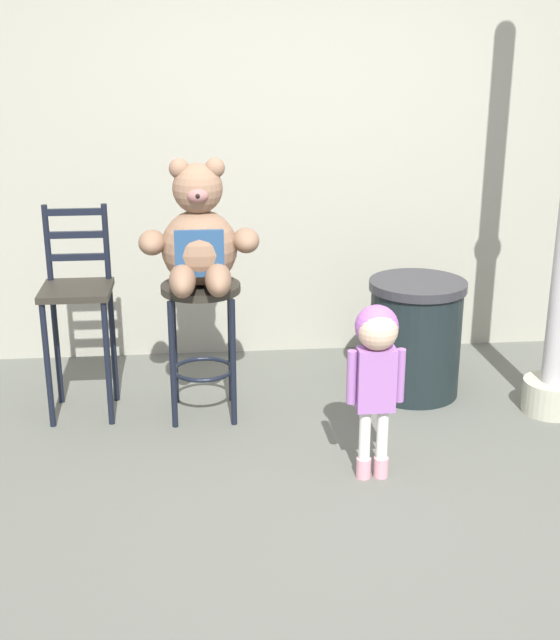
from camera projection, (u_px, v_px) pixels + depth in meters
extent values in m
plane|color=#5A5D54|center=(334.00, 509.00, 3.72)|extent=(24.00, 24.00, 0.00)
cube|color=#9E9D8C|center=(286.00, 45.00, 5.10)|extent=(7.79, 0.30, 3.82)
cylinder|color=#2B2721|center=(201.00, 288.00, 4.43)|extent=(0.42, 0.42, 0.04)
cylinder|color=black|center=(173.00, 366.00, 4.39)|extent=(0.03, 0.03, 0.70)
cylinder|color=black|center=(233.00, 363.00, 4.41)|extent=(0.03, 0.03, 0.70)
cylinder|color=black|center=(174.00, 344.00, 4.68)|extent=(0.03, 0.03, 0.70)
cylinder|color=black|center=(231.00, 343.00, 4.71)|extent=(0.03, 0.03, 0.70)
torus|color=black|center=(203.00, 369.00, 4.58)|extent=(0.34, 0.34, 0.02)
sphere|color=#86654D|center=(199.00, 248.00, 4.36)|extent=(0.39, 0.39, 0.39)
cube|color=navy|center=(199.00, 254.00, 4.20)|extent=(0.24, 0.03, 0.24)
sphere|color=#86654D|center=(198.00, 189.00, 4.26)|extent=(0.25, 0.25, 0.25)
ellipsoid|color=#94605B|center=(198.00, 196.00, 4.16)|extent=(0.11, 0.08, 0.07)
sphere|color=black|center=(198.00, 196.00, 4.13)|extent=(0.03, 0.03, 0.03)
sphere|color=#86654D|center=(179.00, 169.00, 4.22)|extent=(0.10, 0.10, 0.10)
sphere|color=#86654D|center=(215.00, 168.00, 4.23)|extent=(0.10, 0.10, 0.10)
ellipsoid|color=#86654D|center=(152.00, 243.00, 4.30)|extent=(0.14, 0.22, 0.12)
ellipsoid|color=#86654D|center=(246.00, 240.00, 4.34)|extent=(0.14, 0.22, 0.12)
ellipsoid|color=#86654D|center=(182.00, 280.00, 4.21)|extent=(0.13, 0.34, 0.16)
ellipsoid|color=#86654D|center=(218.00, 279.00, 4.23)|extent=(0.13, 0.34, 0.16)
cylinder|color=#CE909D|center=(364.00, 468.00, 3.98)|extent=(0.07, 0.07, 0.10)
cylinder|color=silver|center=(365.00, 434.00, 3.92)|extent=(0.05, 0.05, 0.25)
cylinder|color=#CE909D|center=(381.00, 467.00, 3.98)|extent=(0.07, 0.07, 0.10)
cylinder|color=silver|center=(382.00, 434.00, 3.93)|extent=(0.05, 0.05, 0.25)
cube|color=#9C63AB|center=(376.00, 379.00, 3.83)|extent=(0.17, 0.10, 0.30)
cylinder|color=#9C63AB|center=(351.00, 377.00, 3.82)|extent=(0.04, 0.04, 0.25)
cylinder|color=#9C63AB|center=(400.00, 375.00, 3.84)|extent=(0.04, 0.04, 0.25)
sphere|color=#D8B293|center=(378.00, 330.00, 3.76)|extent=(0.18, 0.18, 0.18)
sphere|color=#A25AB1|center=(377.00, 327.00, 3.78)|extent=(0.20, 0.20, 0.20)
cylinder|color=black|center=(415.00, 342.00, 4.83)|extent=(0.52, 0.52, 0.62)
cylinder|color=#2D2D33|center=(418.00, 285.00, 4.72)|extent=(0.55, 0.55, 0.05)
cylinder|color=#AEB097|center=(551.00, 396.00, 4.66)|extent=(0.31, 0.31, 0.18)
cube|color=#2B2721|center=(76.00, 290.00, 4.44)|extent=(0.36, 0.36, 0.03)
cylinder|color=black|center=(48.00, 366.00, 4.39)|extent=(0.03, 0.03, 0.69)
cylinder|color=black|center=(108.00, 364.00, 4.42)|extent=(0.03, 0.03, 0.69)
cylinder|color=black|center=(57.00, 345.00, 4.68)|extent=(0.03, 0.03, 0.69)
cylinder|color=black|center=(113.00, 343.00, 4.71)|extent=(0.03, 0.03, 0.69)
cylinder|color=black|center=(47.00, 243.00, 4.50)|extent=(0.03, 0.03, 0.41)
cylinder|color=black|center=(106.00, 242.00, 4.52)|extent=(0.03, 0.03, 0.41)
cube|color=black|center=(78.00, 257.00, 4.54)|extent=(0.31, 0.02, 0.04)
cube|color=black|center=(76.00, 235.00, 4.50)|extent=(0.31, 0.02, 0.04)
cube|color=black|center=(74.00, 212.00, 4.46)|extent=(0.31, 0.02, 0.04)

